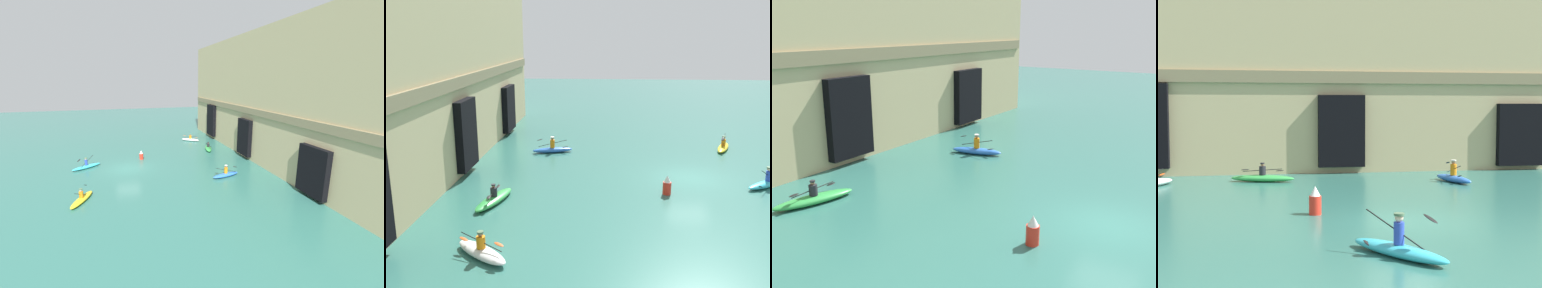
# 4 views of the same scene
# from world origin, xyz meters

# --- Properties ---
(ground_plane) EXTENTS (120.00, 120.00, 0.00)m
(ground_plane) POSITION_xyz_m (0.00, 0.00, 0.00)
(ground_plane) COLOR #2D665B
(cliff_bluff) EXTENTS (39.54, 8.29, 14.51)m
(cliff_bluff) POSITION_xyz_m (0.28, 17.93, 7.23)
(cliff_bluff) COLOR tan
(cliff_bluff) RESTS_ON ground
(kayak_green) EXTENTS (3.54, 1.70, 1.02)m
(kayak_green) POSITION_xyz_m (-4.85, 10.94, 0.22)
(kayak_green) COLOR green
(kayak_green) RESTS_ON ground
(kayak_blue) EXTENTS (1.43, 3.04, 1.19)m
(kayak_blue) POSITION_xyz_m (5.19, 9.16, 0.25)
(kayak_blue) COLOR blue
(kayak_blue) RESTS_ON ground
(marker_buoy) EXTENTS (0.46, 0.46, 1.07)m
(marker_buoy) POSITION_xyz_m (-2.94, 1.76, 0.50)
(marker_buoy) COLOR red
(marker_buoy) RESTS_ON ground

